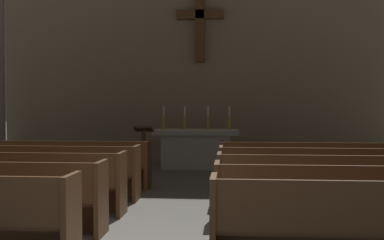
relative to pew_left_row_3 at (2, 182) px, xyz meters
The scene contains 14 objects.
pew_left_row_3 is the anchor object (origin of this frame).
pew_left_row_4 1.12m from the pew_left_row_3, 90.00° to the left, with size 3.74×0.50×0.95m.
pew_left_row_5 2.25m from the pew_left_row_3, 90.00° to the left, with size 3.74×0.50×0.95m.
pew_right_row_2 5.25m from the pew_left_row_3, 12.34° to the right, with size 3.74×0.50×0.95m.
pew_right_row_3 5.13m from the pew_left_row_3, ahead, with size 3.74×0.50×0.95m.
pew_right_row_4 5.25m from the pew_left_row_3, 12.34° to the left, with size 3.74×0.50×0.95m.
pew_right_row_5 5.60m from the pew_left_row_3, 23.64° to the left, with size 3.74×0.50×0.95m.
altar 5.92m from the pew_left_row_3, 64.33° to the left, with size 2.20×0.90×1.01m.
candlestick_outer_left 5.65m from the pew_left_row_3, 72.18° to the left, with size 0.16×0.16×0.60m.
candlestick_inner_left 5.85m from the pew_left_row_3, 67.00° to the left, with size 0.16×0.16×0.60m.
candlestick_inner_right 6.10m from the pew_left_row_3, 61.77° to the left, with size 0.16×0.16×0.60m.
candlestick_outer_right 6.38m from the pew_left_row_3, 57.39° to the left, with size 0.16×0.16×0.60m.
apse_with_cross 8.05m from the pew_left_row_3, 69.80° to the left, with size 11.65×0.50×7.10m.
lectern 4.37m from the pew_left_row_3, 71.20° to the left, with size 0.44×0.36×1.15m.
Camera 1 is at (0.90, -4.77, 1.66)m, focal length 44.82 mm.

